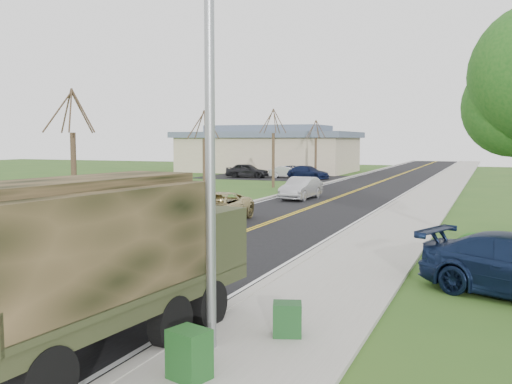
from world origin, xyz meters
The scene contains 19 objects.
ground centered at (0.00, 0.00, 0.00)m, with size 160.00×160.00×0.00m, color #2A4E1A.
road centered at (0.00, 40.00, 0.01)m, with size 8.00×120.00×0.01m, color black.
curb_right centered at (4.15, 40.00, 0.06)m, with size 0.30×120.00×0.12m, color #9E998E.
sidewalk_right centered at (5.90, 40.00, 0.05)m, with size 3.20×120.00×0.10m, color #9E998E.
curb_left centered at (-4.15, 40.00, 0.05)m, with size 0.30×120.00×0.10m, color #9E998E.
street_light centered at (4.90, -0.50, 4.43)m, with size 1.65×0.22×8.00m.
bare_tree_a centered at (-7.00, 10.00, 2.63)m, with size 1.93×2.26×6.08m.
bare_tree_b centered at (-7.00, 22.00, 2.48)m, with size 1.83×2.14×5.73m.
bare_tree_c centered at (-7.00, 34.00, 2.78)m, with size 2.04×2.39×6.42m.
bare_tree_d centered at (-7.00, 46.00, 2.55)m, with size 1.88×2.20×5.91m.
commercial_building centered at (-15.98, 55.97, 2.69)m, with size 25.50×21.50×5.65m.
military_truck centered at (3.18, -1.27, 1.85)m, with size 2.87×6.66×3.23m.
suv_champagne centered at (-2.39, 14.30, 0.70)m, with size 2.34×5.07×1.41m, color tan.
sedan_silver centered at (-1.95, 25.90, 0.72)m, with size 1.53×4.40×1.45m, color #B0B1B6.
utility_box_near centered at (5.32, -1.89, 0.50)m, with size 0.60×0.50×0.80m, color #1B4C1C.
utility_box_far centered at (6.08, 0.60, 0.43)m, with size 0.55×0.45×0.65m, color #18431B.
lot_car_dark centered at (-13.69, 44.05, 0.75)m, with size 1.77×4.40×1.50m, color black.
lot_car_silver centered at (-9.82, 45.33, 0.61)m, with size 1.29×3.70×1.22m, color #AFAEB3.
lot_car_navy centered at (-7.49, 45.00, 0.66)m, with size 1.84×4.52×1.31m, color #0E1634.
Camera 1 is at (9.66, -9.55, 3.88)m, focal length 40.00 mm.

